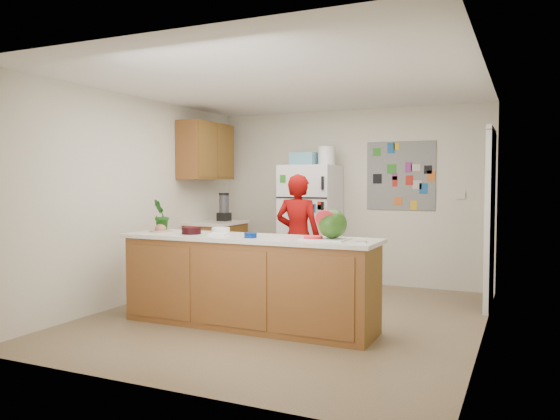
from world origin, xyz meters
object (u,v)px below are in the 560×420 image
at_px(watermelon, 332,224).
at_px(cherry_bowl, 191,231).
at_px(refrigerator, 310,225).
at_px(person, 298,237).

relative_size(watermelon, cherry_bowl, 1.37).
relative_size(refrigerator, cherry_bowl, 8.44).
distance_m(refrigerator, cherry_bowl, 2.47).
bearing_deg(watermelon, cherry_bowl, -176.80).
bearing_deg(cherry_bowl, person, 66.66).
bearing_deg(refrigerator, watermelon, -64.19).
xyz_separation_m(refrigerator, cherry_bowl, (-0.39, -2.43, 0.11)).
bearing_deg(person, refrigerator, -81.23).
height_order(refrigerator, cherry_bowl, refrigerator).
distance_m(watermelon, cherry_bowl, 1.53).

